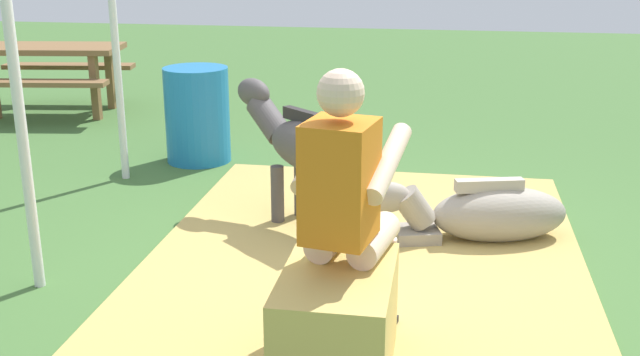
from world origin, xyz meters
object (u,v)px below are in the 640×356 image
object	(u,v)px
pony_standing	(306,146)
tent_pole_left	(16,84)
person_seated	(348,203)
picnic_bench	(51,62)
hay_bale	(337,326)
water_barrel	(197,115)
tent_pole_right	(115,35)
pony_lying	(484,213)

from	to	relation	value
pony_standing	tent_pole_left	xyz separation A→B (m)	(-1.12, 1.34, 0.58)
person_seated	picnic_bench	xyz separation A→B (m)	(4.61, 3.88, -0.20)
hay_bale	water_barrel	size ratio (longest dim) A/B	0.92
hay_bale	pony_standing	size ratio (longest dim) A/B	0.68
pony_standing	water_barrel	bearing A→B (deg)	40.07
water_barrel	person_seated	bearing A→B (deg)	-150.77
tent_pole_left	tent_pole_right	xyz separation A→B (m)	(2.00, 0.33, 0.00)
water_barrel	tent_pole_right	size ratio (longest dim) A/B	0.35
person_seated	water_barrel	world-z (taller)	person_seated
pony_lying	tent_pole_left	bearing A→B (deg)	113.74
tent_pole_left	picnic_bench	distance (m)	4.63
person_seated	hay_bale	bearing A→B (deg)	172.45
hay_bale	picnic_bench	bearing A→B (deg)	38.93
picnic_bench	tent_pole_left	bearing A→B (deg)	-153.56
person_seated	water_barrel	distance (m)	3.55
water_barrel	tent_pole_right	bearing A→B (deg)	143.46
pony_lying	water_barrel	bearing A→B (deg)	58.35
pony_lying	tent_pole_left	size ratio (longest dim) A/B	0.58
person_seated	tent_pole_right	bearing A→B (deg)	40.94
hay_bale	pony_standing	bearing A→B (deg)	14.77
hay_bale	water_barrel	bearing A→B (deg)	27.67
water_barrel	tent_pole_left	size ratio (longest dim) A/B	0.35
hay_bale	pony_standing	distance (m)	1.87
hay_bale	tent_pole_left	xyz separation A→B (m)	(0.66, 1.81, 0.90)
water_barrel	picnic_bench	world-z (taller)	water_barrel
hay_bale	tent_pole_left	world-z (taller)	tent_pole_left
pony_lying	tent_pole_left	distance (m)	2.91
hay_bale	tent_pole_right	size ratio (longest dim) A/B	0.32
water_barrel	picnic_bench	bearing A→B (deg)	54.67
person_seated	tent_pole_left	world-z (taller)	tent_pole_left
pony_standing	pony_lying	xyz separation A→B (m)	(-0.02, -1.17, -0.39)
person_seated	tent_pole_right	size ratio (longest dim) A/B	0.60
water_barrel	picnic_bench	distance (m)	2.64
person_seated	tent_pole_left	xyz separation A→B (m)	(0.49, 1.83, 0.38)
tent_pole_right	pony_lying	bearing A→B (deg)	-107.45
pony_lying	tent_pole_left	xyz separation A→B (m)	(-1.11, 2.51, 0.97)
picnic_bench	tent_pole_right	bearing A→B (deg)	-140.96
person_seated	pony_lying	bearing A→B (deg)	-23.12
pony_lying	water_barrel	size ratio (longest dim) A/B	1.65
pony_standing	tent_pole_right	bearing A→B (deg)	62.32
hay_bale	person_seated	world-z (taller)	person_seated
pony_standing	hay_bale	bearing A→B (deg)	-165.23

